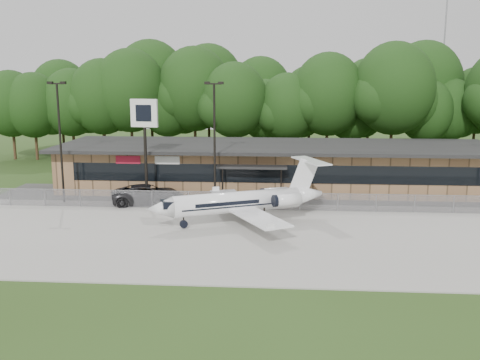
# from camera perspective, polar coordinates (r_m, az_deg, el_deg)

# --- Properties ---
(ground) EXTENTS (160.00, 160.00, 0.00)m
(ground) POSITION_cam_1_polar(r_m,az_deg,el_deg) (28.85, 3.45, -10.73)
(ground) COLOR #2C4318
(ground) RESTS_ON ground
(apron) EXTENTS (64.00, 18.00, 0.08)m
(apron) POSITION_cam_1_polar(r_m,az_deg,el_deg) (36.38, 3.62, -5.98)
(apron) COLOR #9E9B93
(apron) RESTS_ON ground
(parking_lot) EXTENTS (50.00, 9.00, 0.06)m
(parking_lot) POSITION_cam_1_polar(r_m,az_deg,el_deg) (47.50, 3.76, -1.92)
(parking_lot) COLOR #383835
(parking_lot) RESTS_ON ground
(terminal) EXTENTS (41.00, 11.65, 4.30)m
(terminal) POSITION_cam_1_polar(r_m,az_deg,el_deg) (51.44, 3.83, 1.52)
(terminal) COLOR #946F4A
(terminal) RESTS_ON ground
(fence) EXTENTS (46.00, 0.04, 1.52)m
(fence) POSITION_cam_1_polar(r_m,az_deg,el_deg) (42.95, 3.73, -2.30)
(fence) COLOR gray
(fence) RESTS_ON ground
(treeline) EXTENTS (72.00, 12.00, 15.00)m
(treeline) POSITION_cam_1_polar(r_m,az_deg,el_deg) (68.86, 3.99, 8.40)
(treeline) COLOR #143310
(treeline) RESTS_ON ground
(radio_mast) EXTENTS (0.20, 0.20, 25.00)m
(radio_mast) POSITION_cam_1_polar(r_m,az_deg,el_deg) (77.90, 20.83, 11.71)
(radio_mast) COLOR gray
(radio_mast) RESTS_ON ground
(light_pole_left) EXTENTS (1.55, 0.30, 10.23)m
(light_pole_left) POSITION_cam_1_polar(r_m,az_deg,el_deg) (47.20, -18.66, 4.76)
(light_pole_left) COLOR black
(light_pole_left) RESTS_ON ground
(light_pole_mid) EXTENTS (1.55, 0.30, 10.23)m
(light_pole_mid) POSITION_cam_1_polar(r_m,az_deg,el_deg) (43.85, -2.74, 4.89)
(light_pole_mid) COLOR black
(light_pole_mid) RESTS_ON ground
(business_jet) EXTENTS (13.24, 11.80, 4.57)m
(business_jet) POSITION_cam_1_polar(r_m,az_deg,el_deg) (38.93, 0.36, -2.39)
(business_jet) COLOR white
(business_jet) RESTS_ON ground
(suv) EXTENTS (6.52, 4.24, 1.67)m
(suv) POSITION_cam_1_polar(r_m,az_deg,el_deg) (45.78, -9.81, -1.52)
(suv) COLOR #2F2E31
(suv) RESTS_ON ground
(pole_sign) EXTENTS (2.32, 0.59, 8.81)m
(pole_sign) POSITION_cam_1_polar(r_m,az_deg,el_deg) (45.14, -10.15, 5.88)
(pole_sign) COLOR black
(pole_sign) RESTS_ON ground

